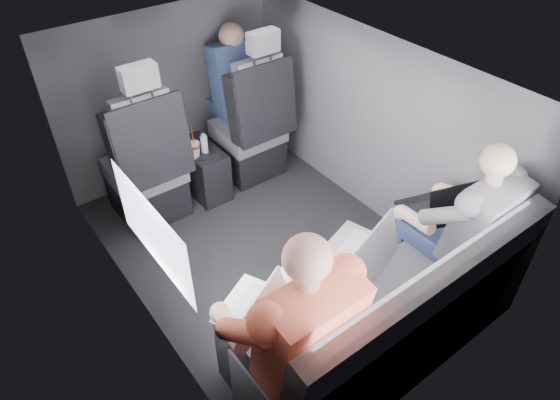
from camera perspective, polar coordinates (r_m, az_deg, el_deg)
floor at (r=3.50m, az=-1.22°, el=-5.94°), size 2.60×2.60×0.00m
ceiling at (r=2.72m, az=-1.61°, el=14.60°), size 2.60×2.60×0.00m
panel_left at (r=2.75m, az=-16.74°, el=-3.78°), size 0.02×2.60×1.35m
panel_right at (r=3.57m, az=10.49°, el=8.12°), size 0.02×2.60×1.35m
panel_front at (r=4.04m, az=-12.55°, el=11.66°), size 1.80×0.02×1.35m
panel_back at (r=2.41m, az=17.53°, el=-11.81°), size 1.80×0.02×1.35m
side_window at (r=2.39m, az=-14.41°, el=-3.60°), size 0.02×0.75×0.42m
seatbelt at (r=3.68m, az=-1.90°, el=12.02°), size 0.35×0.11×0.59m
front_seat_left at (r=3.66m, az=-14.88°, el=3.12°), size 0.52×0.58×1.26m
front_seat_right at (r=4.00m, az=-3.21°, el=7.79°), size 0.52×0.58×1.26m
center_console at (r=3.95m, az=-8.82°, el=3.42°), size 0.24×0.48×0.41m
rear_bench at (r=2.77m, az=12.18°, el=-13.75°), size 1.60×0.57×0.92m
soda_cup at (r=3.71m, az=-9.79°, el=5.74°), size 0.09×0.09×0.27m
water_bottle at (r=3.75m, az=-8.66°, el=6.35°), size 0.05×0.05×0.16m
laptop_white at (r=2.36m, az=-2.80°, el=-12.20°), size 0.40×0.44×0.25m
laptop_silver at (r=2.63m, az=9.19°, el=-5.75°), size 0.45×0.45×0.28m
laptop_black at (r=3.01m, az=17.71°, el=-0.76°), size 0.40×0.40×0.25m
passenger_rear_left at (r=2.27m, az=0.96°, el=-14.62°), size 0.54×0.65×1.28m
passenger_rear_right at (r=2.95m, az=19.60°, el=-2.73°), size 0.49×0.61×1.20m
passenger_front_right at (r=4.04m, az=-5.23°, el=13.59°), size 0.38×0.38×0.76m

